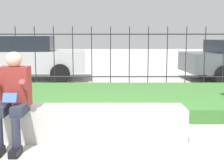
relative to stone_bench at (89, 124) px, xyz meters
name	(u,v)px	position (x,y,z in m)	size (l,w,h in m)	color
ground_plane	(109,138)	(0.29, 0.00, -0.21)	(60.00, 60.00, 0.00)	#B2AFA8
stone_bench	(89,124)	(0.00, 0.00, 0.00)	(2.75, 0.53, 0.46)	beige
person_seated_reader	(14,95)	(-0.98, -0.30, 0.49)	(0.42, 0.73, 1.26)	black
grass_berm	(110,99)	(0.29, 2.25, -0.09)	(8.74, 3.09, 0.24)	#3D7533
iron_fence	(111,57)	(0.29, 4.22, 0.69)	(6.74, 0.03, 1.72)	#232326
car_parked_left	(23,57)	(-2.63, 5.98, 0.56)	(4.18, 2.15, 1.46)	#B7B7BC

